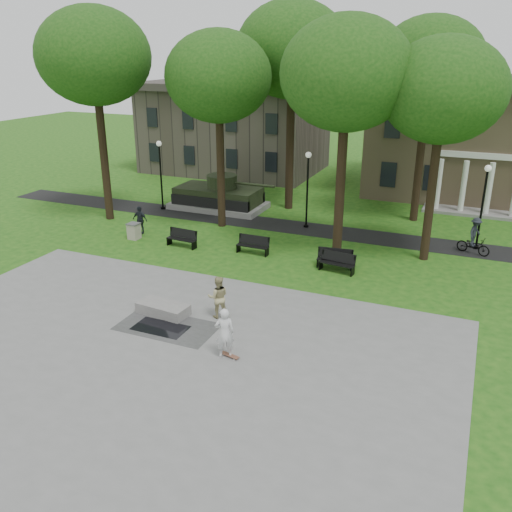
{
  "coord_description": "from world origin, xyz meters",
  "views": [
    {
      "loc": [
        10.31,
        -18.78,
        10.48
      ],
      "look_at": [
        1.03,
        3.03,
        1.4
      ],
      "focal_mm": 38.0,
      "sensor_mm": 36.0,
      "label": 1
    }
  ],
  "objects_px": {
    "concrete_block": "(163,309)",
    "skateboarder": "(225,333)",
    "friend_watching": "(218,297)",
    "cyclist": "(474,239)",
    "trash_bin": "(134,231)",
    "park_bench_0": "(182,238)"
  },
  "relations": [
    {
      "from": "concrete_block",
      "to": "park_bench_0",
      "type": "bearing_deg",
      "value": 114.77
    },
    {
      "from": "concrete_block",
      "to": "friend_watching",
      "type": "bearing_deg",
      "value": 15.83
    },
    {
      "from": "skateboarder",
      "to": "trash_bin",
      "type": "height_order",
      "value": "skateboarder"
    },
    {
      "from": "concrete_block",
      "to": "friend_watching",
      "type": "xyz_separation_m",
      "value": [
        2.29,
        0.65,
        0.68
      ]
    },
    {
      "from": "trash_bin",
      "to": "cyclist",
      "type": "bearing_deg",
      "value": 15.63
    },
    {
      "from": "concrete_block",
      "to": "skateboarder",
      "type": "distance_m",
      "value": 4.47
    },
    {
      "from": "trash_bin",
      "to": "friend_watching",
      "type": "bearing_deg",
      "value": -37.6
    },
    {
      "from": "concrete_block",
      "to": "skateboarder",
      "type": "height_order",
      "value": "skateboarder"
    },
    {
      "from": "skateboarder",
      "to": "friend_watching",
      "type": "distance_m",
      "value": 3.14
    },
    {
      "from": "concrete_block",
      "to": "skateboarder",
      "type": "xyz_separation_m",
      "value": [
        3.9,
        -2.05,
        0.74
      ]
    },
    {
      "from": "trash_bin",
      "to": "skateboarder",
      "type": "bearing_deg",
      "value": -42.16
    },
    {
      "from": "cyclist",
      "to": "trash_bin",
      "type": "distance_m",
      "value": 19.18
    },
    {
      "from": "friend_watching",
      "to": "skateboarder",
      "type": "bearing_deg",
      "value": 92.19
    },
    {
      "from": "park_bench_0",
      "to": "skateboarder",
      "type": "bearing_deg",
      "value": -48.1
    },
    {
      "from": "cyclist",
      "to": "trash_bin",
      "type": "height_order",
      "value": "cyclist"
    },
    {
      "from": "friend_watching",
      "to": "trash_bin",
      "type": "height_order",
      "value": "friend_watching"
    },
    {
      "from": "skateboarder",
      "to": "cyclist",
      "type": "height_order",
      "value": "cyclist"
    },
    {
      "from": "friend_watching",
      "to": "cyclist",
      "type": "distance_m",
      "value": 15.37
    },
    {
      "from": "skateboarder",
      "to": "park_bench_0",
      "type": "height_order",
      "value": "skateboarder"
    },
    {
      "from": "friend_watching",
      "to": "park_bench_0",
      "type": "xyz_separation_m",
      "value": [
        -5.81,
        6.98,
        -0.4
      ]
    },
    {
      "from": "concrete_block",
      "to": "park_bench_0",
      "type": "relative_size",
      "value": 1.2
    },
    {
      "from": "park_bench_0",
      "to": "trash_bin",
      "type": "relative_size",
      "value": 1.91
    }
  ]
}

